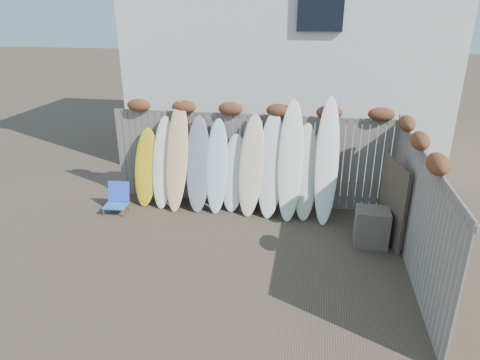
% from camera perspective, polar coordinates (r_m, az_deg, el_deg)
% --- Properties ---
extents(ground, '(80.00, 80.00, 0.00)m').
position_cam_1_polar(ground, '(7.50, -1.61, -10.51)').
color(ground, '#493A2D').
extents(back_fence, '(6.05, 0.28, 2.24)m').
position_cam_1_polar(back_fence, '(9.13, 1.66, 3.79)').
color(back_fence, slate).
rests_on(back_fence, ground).
extents(right_fence, '(0.28, 4.40, 2.24)m').
position_cam_1_polar(right_fence, '(7.27, 22.59, -3.20)').
color(right_fence, slate).
rests_on(right_fence, ground).
extents(house, '(8.50, 5.50, 6.33)m').
position_cam_1_polar(house, '(12.75, 6.66, 18.04)').
color(house, silver).
rests_on(house, ground).
extents(beach_chair, '(0.49, 0.52, 0.61)m').
position_cam_1_polar(beach_chair, '(9.42, -16.04, -2.37)').
color(beach_chair, blue).
rests_on(beach_chair, ground).
extents(wooden_crate, '(0.60, 0.51, 0.69)m').
position_cam_1_polar(wooden_crate, '(8.13, 17.13, -6.02)').
color(wooden_crate, '#50413C').
rests_on(wooden_crate, ground).
extents(lattice_panel, '(0.29, 1.02, 1.56)m').
position_cam_1_polar(lattice_panel, '(8.11, 19.62, -3.03)').
color(lattice_panel, brown).
rests_on(lattice_panel, ground).
extents(surfboard_0, '(0.55, 0.62, 1.66)m').
position_cam_1_polar(surfboard_0, '(9.48, -12.42, 1.68)').
color(surfboard_0, gold).
rests_on(surfboard_0, ground).
extents(surfboard_1, '(0.50, 0.70, 1.92)m').
position_cam_1_polar(surfboard_1, '(9.29, -10.22, 2.29)').
color(surfboard_1, white).
rests_on(surfboard_1, ground).
extents(surfboard_2, '(0.51, 0.81, 2.25)m').
position_cam_1_polar(surfboard_2, '(9.08, -8.41, 3.07)').
color(surfboard_2, '#FFDB80').
rests_on(surfboard_2, ground).
extents(surfboard_3, '(0.58, 0.74, 1.97)m').
position_cam_1_polar(surfboard_3, '(9.02, -5.62, 2.09)').
color(surfboard_3, slate).
rests_on(surfboard_3, ground).
extents(surfboard_4, '(0.49, 0.70, 1.92)m').
position_cam_1_polar(surfboard_4, '(8.93, -3.09, 1.83)').
color(surfboard_4, silver).
rests_on(surfboard_4, ground).
extents(surfboard_5, '(0.58, 0.63, 1.60)m').
position_cam_1_polar(surfboard_5, '(9.00, -0.83, 0.93)').
color(surfboard_5, white).
rests_on(surfboard_5, ground).
extents(surfboard_6, '(0.59, 0.77, 2.04)m').
position_cam_1_polar(surfboard_6, '(8.78, 1.51, 1.91)').
color(surfboard_6, beige).
rests_on(surfboard_6, ground).
extents(surfboard_7, '(0.55, 0.76, 2.11)m').
position_cam_1_polar(surfboard_7, '(8.73, 4.13, 1.97)').
color(surfboard_7, silver).
rests_on(surfboard_7, ground).
extents(surfboard_8, '(0.51, 0.83, 2.36)m').
position_cam_1_polar(surfboard_8, '(8.63, 6.74, 2.54)').
color(surfboard_8, white).
rests_on(surfboard_8, ground).
extents(surfboard_9, '(0.52, 0.70, 1.91)m').
position_cam_1_polar(surfboard_9, '(8.72, 8.72, 1.04)').
color(surfboard_9, silver).
rests_on(surfboard_9, ground).
extents(surfboard_10, '(0.47, 0.86, 2.44)m').
position_cam_1_polar(surfboard_10, '(8.60, 11.50, 2.45)').
color(surfboard_10, white).
rests_on(surfboard_10, ground).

